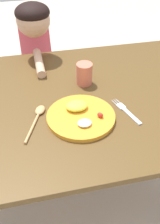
{
  "coord_description": "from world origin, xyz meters",
  "views": [
    {
      "loc": [
        -0.19,
        -0.91,
        1.42
      ],
      "look_at": [
        -0.01,
        -0.13,
        0.75
      ],
      "focal_mm": 41.57,
      "sensor_mm": 36.0,
      "label": 1
    }
  ],
  "objects_px": {
    "spoon": "(38,116)",
    "drinking_cup": "(84,74)",
    "fork": "(127,112)",
    "person": "(39,73)",
    "plate": "(81,116)"
  },
  "relations": [
    {
      "from": "fork",
      "to": "spoon",
      "type": "height_order",
      "value": "spoon"
    },
    {
      "from": "person",
      "to": "fork",
      "type": "bearing_deg",
      "value": 114.78
    },
    {
      "from": "drinking_cup",
      "to": "person",
      "type": "height_order",
      "value": "person"
    },
    {
      "from": "fork",
      "to": "person",
      "type": "relative_size",
      "value": 0.18
    },
    {
      "from": "fork",
      "to": "spoon",
      "type": "distance_m",
      "value": 0.36
    },
    {
      "from": "plate",
      "to": "spoon",
      "type": "distance_m",
      "value": 0.17
    },
    {
      "from": "fork",
      "to": "person",
      "type": "xyz_separation_m",
      "value": [
        -0.31,
        0.68,
        -0.17
      ]
    },
    {
      "from": "person",
      "to": "drinking_cup",
      "type": "bearing_deg",
      "value": 114.14
    },
    {
      "from": "plate",
      "to": "fork",
      "type": "distance_m",
      "value": 0.19
    },
    {
      "from": "spoon",
      "to": "drinking_cup",
      "type": "height_order",
      "value": "drinking_cup"
    },
    {
      "from": "spoon",
      "to": "plate",
      "type": "bearing_deg",
      "value": -81.94
    },
    {
      "from": "plate",
      "to": "spoon",
      "type": "bearing_deg",
      "value": 165.42
    },
    {
      "from": "plate",
      "to": "spoon",
      "type": "height_order",
      "value": "plate"
    },
    {
      "from": "drinking_cup",
      "to": "plate",
      "type": "bearing_deg",
      "value": -106.65
    },
    {
      "from": "plate",
      "to": "drinking_cup",
      "type": "xyz_separation_m",
      "value": [
        0.07,
        0.24,
        0.04
      ]
    }
  ]
}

